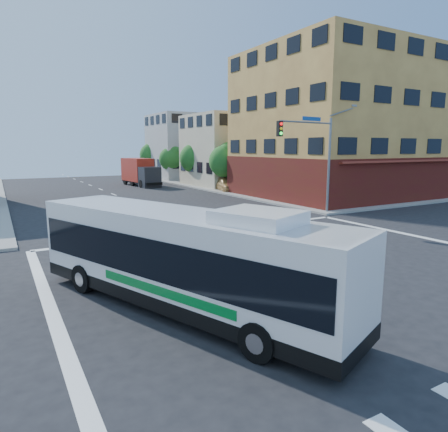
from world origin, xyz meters
TOP-DOWN VIEW (x-y plane):
  - ground at (0.00, 0.00)m, footprint 120.00×120.00m
  - sidewalk_ne at (35.00, 35.00)m, footprint 50.00×50.00m
  - corner_building_ne at (19.99, 18.48)m, footprint 18.10×15.44m
  - building_east_near at (16.98, 33.98)m, footprint 12.06×10.06m
  - building_east_far at (16.98, 47.98)m, footprint 12.06×10.06m
  - signal_mast_ne at (9.08, 10.62)m, footprint 7.91×1.13m
  - street_tree_a at (11.90, 27.92)m, footprint 3.60×3.60m
  - street_tree_b at (11.90, 35.92)m, footprint 3.80×3.80m
  - street_tree_c at (11.90, 43.92)m, footprint 3.40×3.40m
  - street_tree_d at (11.90, 51.92)m, footprint 4.00×4.00m
  - transit_bus at (-5.98, -0.37)m, footprint 6.34×11.30m
  - box_truck at (5.55, 39.03)m, footprint 3.00×7.97m
  - parked_car at (11.87, 27.79)m, footprint 2.75×4.95m

SIDE VIEW (x-z plane):
  - ground at x=0.00m, z-range 0.00..0.00m
  - sidewalk_ne at x=35.00m, z-range 0.00..0.15m
  - parked_car at x=11.87m, z-range 0.00..1.59m
  - transit_bus at x=-5.98m, z-range -0.04..3.28m
  - box_truck at x=5.55m, z-range -0.05..3.45m
  - street_tree_c at x=11.90m, z-range 0.82..6.11m
  - street_tree_a at x=11.90m, z-range 0.83..6.35m
  - street_tree_b at x=11.90m, z-range 0.85..6.65m
  - street_tree_d at x=11.90m, z-range 0.87..6.90m
  - building_east_near at x=16.98m, z-range 0.01..9.01m
  - signal_mast_ne at x=9.08m, z-range 0.95..9.02m
  - building_east_far at x=16.98m, z-range 0.01..10.01m
  - corner_building_ne at x=19.99m, z-range -1.11..12.89m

